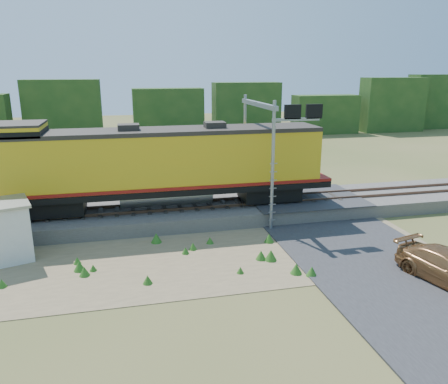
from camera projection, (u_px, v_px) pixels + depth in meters
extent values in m
plane|color=#475123|center=(215.00, 259.00, 20.57)|extent=(140.00, 140.00, 0.00)
cube|color=slate|center=(195.00, 212.00, 26.09)|extent=(70.00, 5.00, 0.80)
cube|color=brown|center=(196.00, 208.00, 25.29)|extent=(70.00, 0.10, 0.16)
cube|color=brown|center=(193.00, 201.00, 26.64)|extent=(70.00, 0.10, 0.16)
cube|color=#8C7754|center=(172.00, 258.00, 20.60)|extent=(26.00, 8.00, 0.03)
cube|color=#38383A|center=(304.00, 198.00, 27.49)|extent=(7.00, 5.20, 0.06)
cube|color=#38383A|center=(239.00, 160.00, 42.71)|extent=(7.00, 24.00, 0.08)
cube|color=#1C3E16|center=(153.00, 113.00, 55.33)|extent=(36.00, 3.00, 6.50)
cube|color=#1C3E16|center=(428.00, 109.00, 64.06)|extent=(50.00, 3.00, 6.00)
cube|color=black|center=(52.00, 205.00, 24.10)|extent=(3.49, 2.23, 0.87)
cube|color=black|center=(269.00, 191.00, 26.83)|extent=(3.49, 2.23, 0.87)
cube|color=black|center=(166.00, 188.00, 25.30)|extent=(19.37, 2.91, 0.35)
cylinder|color=gray|center=(166.00, 195.00, 25.43)|extent=(5.33, 1.16, 1.16)
cube|color=gold|center=(165.00, 159.00, 24.85)|extent=(17.92, 2.81, 3.00)
cube|color=maroon|center=(166.00, 183.00, 25.22)|extent=(19.37, 2.95, 0.17)
cube|color=#28231E|center=(164.00, 131.00, 24.41)|extent=(17.92, 2.86, 0.23)
cube|color=gold|center=(18.00, 131.00, 22.71)|extent=(2.52, 2.81, 0.68)
cube|color=#28231E|center=(18.00, 124.00, 22.61)|extent=(2.52, 2.86, 0.12)
cube|color=black|center=(19.00, 132.00, 22.73)|extent=(2.57, 2.86, 0.34)
cube|color=#28231E|center=(129.00, 128.00, 23.93)|extent=(1.16, 0.97, 0.44)
cube|color=#28231E|center=(215.00, 126.00, 24.98)|extent=(1.16, 0.97, 0.44)
cube|color=silver|center=(4.00, 233.00, 20.22)|extent=(2.69, 2.69, 2.67)
cube|color=gray|center=(0.00, 204.00, 19.84)|extent=(2.96, 2.96, 0.13)
cylinder|color=gray|center=(273.00, 167.00, 23.45)|extent=(0.18, 0.18, 7.09)
cylinder|color=gray|center=(245.00, 150.00, 28.70)|extent=(0.18, 0.18, 7.09)
cube|color=gray|center=(258.00, 104.00, 25.22)|extent=(0.25, 6.20, 0.25)
cube|color=gray|center=(296.00, 119.00, 23.02)|extent=(2.63, 0.15, 0.15)
cube|color=black|center=(293.00, 112.00, 22.87)|extent=(0.91, 0.15, 0.76)
cube|color=black|center=(314.00, 111.00, 23.13)|extent=(0.91, 0.15, 0.76)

